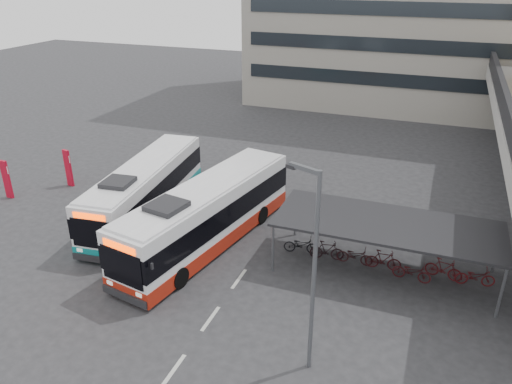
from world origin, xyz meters
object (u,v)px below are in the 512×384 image
(bus_teal, at_px, (145,190))
(pedestrian, at_px, (193,236))
(bus_main, at_px, (208,215))
(lamp_post, at_px, (312,263))

(bus_teal, xyz_separation_m, pedestrian, (4.27, -2.58, -0.72))
(bus_main, distance_m, lamp_post, 9.91)
(pedestrian, relative_size, lamp_post, 0.21)
(bus_main, distance_m, bus_teal, 4.99)
(lamp_post, bearing_deg, bus_main, 159.10)
(bus_teal, bearing_deg, pedestrian, -37.27)
(pedestrian, xyz_separation_m, lamp_post, (7.43, -5.60, 3.51))
(bus_main, relative_size, bus_teal, 1.07)
(bus_main, relative_size, lamp_post, 1.60)
(bus_main, xyz_separation_m, bus_teal, (-4.70, 1.69, -0.11))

